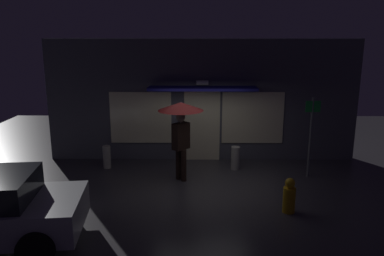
% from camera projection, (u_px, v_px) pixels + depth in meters
% --- Properties ---
extents(ground_plane, '(18.00, 18.00, 0.00)m').
position_uv_depth(ground_plane, '(203.00, 186.00, 9.83)').
color(ground_plane, '#38353A').
extents(building_facade, '(9.52, 1.00, 3.73)m').
position_uv_depth(building_facade, '(202.00, 101.00, 11.67)').
color(building_facade, '#4C4C56').
rests_on(building_facade, ground).
extents(person_with_umbrella, '(1.19, 1.19, 2.13)m').
position_uv_depth(person_with_umbrella, '(181.00, 117.00, 9.85)').
color(person_with_umbrella, black).
rests_on(person_with_umbrella, ground).
extents(street_sign_post, '(0.40, 0.07, 2.22)m').
position_uv_depth(street_sign_post, '(311.00, 132.00, 10.21)').
color(street_sign_post, '#595B60').
rests_on(street_sign_post, ground).
extents(sidewalk_bollard, '(0.26, 0.26, 0.68)m').
position_uv_depth(sidewalk_bollard, '(235.00, 158.00, 11.00)').
color(sidewalk_bollard, '#9E998E').
rests_on(sidewalk_bollard, ground).
extents(sidewalk_bollard_2, '(0.23, 0.23, 0.67)m').
position_uv_depth(sidewalk_bollard_2, '(107.00, 157.00, 11.12)').
color(sidewalk_bollard_2, '#9E998E').
rests_on(sidewalk_bollard_2, ground).
extents(fire_hydrant, '(0.27, 0.27, 0.79)m').
position_uv_depth(fire_hydrant, '(289.00, 197.00, 8.28)').
color(fire_hydrant, gold).
rests_on(fire_hydrant, ground).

